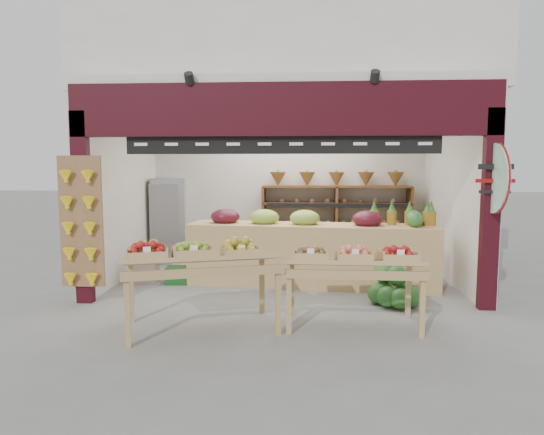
{
  "coord_description": "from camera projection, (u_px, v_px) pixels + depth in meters",
  "views": [
    {
      "loc": [
        0.28,
        -7.54,
        1.9
      ],
      "look_at": [
        -0.17,
        -0.2,
        1.13
      ],
      "focal_mm": 32.0,
      "sensor_mm": 36.0,
      "label": 1
    }
  ],
  "objects": [
    {
      "name": "ground",
      "position": [
        284.0,
        287.0,
        7.7
      ],
      "size": [
        60.0,
        60.0,
        0.0
      ],
      "primitive_type": "plane",
      "color": "slate",
      "rests_on": "ground"
    },
    {
      "name": "mid_counter",
      "position": [
        311.0,
        252.0,
        7.78
      ],
      "size": [
        3.99,
        1.15,
        1.21
      ],
      "color": "tan",
      "rests_on": "ground"
    },
    {
      "name": "banana_board",
      "position": [
        80.0,
        225.0,
        6.59
      ],
      "size": [
        0.6,
        0.15,
        1.8
      ],
      "color": "#8E6440",
      "rests_on": "ground"
    },
    {
      "name": "refrigerator",
      "position": [
        169.0,
        220.0,
        9.62
      ],
      "size": [
        0.76,
        0.76,
        1.67
      ],
      "primitive_type": "cube",
      "rotation": [
        0.0,
        0.0,
        0.19
      ],
      "color": "silver",
      "rests_on": "ground"
    },
    {
      "name": "cardboard_stack",
      "position": [
        162.0,
        268.0,
        8.02
      ],
      "size": [
        0.95,
        0.69,
        0.61
      ],
      "color": "beige",
      "rests_on": "ground"
    },
    {
      "name": "watermelon_pile",
      "position": [
        393.0,
        290.0,
        6.69
      ],
      "size": [
        0.7,
        0.72,
        0.54
      ],
      "color": "#1A4818",
      "rests_on": "ground"
    },
    {
      "name": "shop_structure",
      "position": [
        288.0,
        56.0,
        8.89
      ],
      "size": [
        6.36,
        5.12,
        5.4
      ],
      "color": "silver",
      "rests_on": "ground"
    },
    {
      "name": "display_table_right",
      "position": [
        353.0,
        259.0,
        5.77
      ],
      "size": [
        1.62,
        0.93,
        1.02
      ],
      "color": "tan",
      "rests_on": "ground"
    },
    {
      "name": "back_shelving",
      "position": [
        336.0,
        207.0,
        9.47
      ],
      "size": [
        2.89,
        0.47,
        1.8
      ],
      "color": "brown",
      "rests_on": "ground"
    },
    {
      "name": "display_table_left",
      "position": [
        191.0,
        256.0,
        5.63
      ],
      "size": [
        1.96,
        1.45,
        1.1
      ],
      "color": "tan",
      "rests_on": "ground"
    },
    {
      "name": "gift_sign",
      "position": [
        495.0,
        178.0,
        6.21
      ],
      "size": [
        0.04,
        0.93,
        0.92
      ],
      "color": "#C3F6DB",
      "rests_on": "ground"
    }
  ]
}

